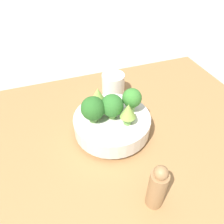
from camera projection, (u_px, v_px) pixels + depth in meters
ground_plane at (122, 141)px, 0.75m from camera, size 6.00×6.00×0.00m
table at (122, 136)px, 0.74m from camera, size 1.02×0.76×0.05m
bowl at (112, 123)px, 0.70m from camera, size 0.24×0.24×0.07m
broccoli_floret_left at (132, 99)px, 0.66m from camera, size 0.06×0.06×0.08m
romanesco_piece_far at (127, 112)px, 0.62m from camera, size 0.05×0.05×0.07m
broccoli_floret_right at (93, 109)px, 0.63m from camera, size 0.07×0.07×0.08m
broccoli_floret_center at (112, 106)px, 0.65m from camera, size 0.07×0.07×0.08m
romanesco_piece_near at (98, 96)px, 0.66m from camera, size 0.05×0.05×0.08m
cup at (113, 85)px, 0.85m from camera, size 0.09×0.09×0.09m
pepper_mill at (157, 187)px, 0.50m from camera, size 0.04×0.04×0.14m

